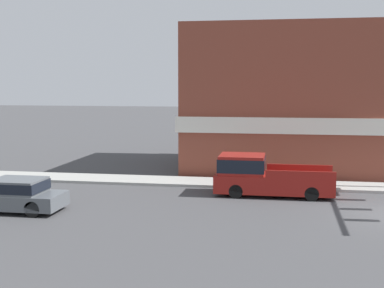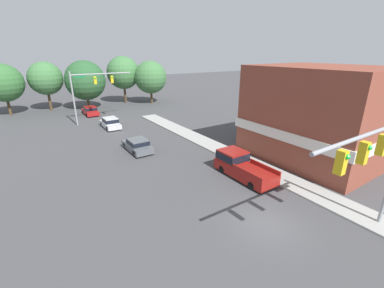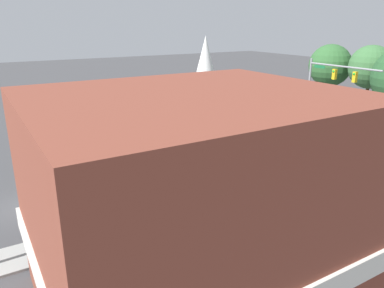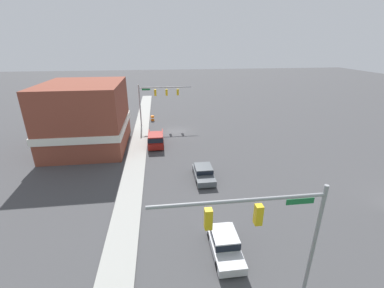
# 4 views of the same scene
# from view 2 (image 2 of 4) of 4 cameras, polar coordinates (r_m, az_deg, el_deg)

# --- Properties ---
(ground_plane) EXTENTS (200.00, 200.00, 0.00)m
(ground_plane) POSITION_cam_2_polar(r_m,az_deg,el_deg) (17.27, 16.20, -16.61)
(ground_plane) COLOR #424244
(sidewalk_curb) EXTENTS (2.40, 60.00, 0.14)m
(sidewalk_curb) POSITION_cam_2_polar(r_m,az_deg,el_deg) (21.38, 26.43, -10.23)
(sidewalk_curb) COLOR #9E9E99
(sidewalk_curb) RESTS_ON ground
(near_signal_assembly) EXTENTS (8.90, 0.49, 7.10)m
(near_signal_assembly) POSITION_cam_2_polar(r_m,az_deg,el_deg) (15.46, 35.80, -1.96)
(near_signal_assembly) COLOR gray
(near_signal_assembly) RESTS_ON ground
(far_signal_assembly) EXTENTS (8.55, 0.49, 7.52)m
(far_signal_assembly) POSITION_cam_2_polar(r_m,az_deg,el_deg) (40.13, -21.47, 12.04)
(far_signal_assembly) COLOR gray
(far_signal_assembly) RESTS_ON ground
(car_lead) EXTENTS (1.94, 4.32, 1.38)m
(car_lead) POSITION_cam_2_polar(r_m,az_deg,el_deg) (27.77, -12.01, -0.18)
(car_lead) COLOR black
(car_lead) RESTS_ON ground
(car_second_ahead) EXTENTS (1.83, 4.44, 1.48)m
(car_second_ahead) POSITION_cam_2_polar(r_m,az_deg,el_deg) (37.35, -17.70, 4.55)
(car_second_ahead) COLOR black
(car_second_ahead) RESTS_ON ground
(car_distant) EXTENTS (1.92, 4.52, 1.42)m
(car_distant) POSITION_cam_2_polar(r_m,az_deg,el_deg) (46.43, -21.68, 6.93)
(car_distant) COLOR black
(car_distant) RESTS_ON ground
(pickup_truck_parked) EXTENTS (2.13, 5.62, 1.94)m
(pickup_truck_parked) POSITION_cam_2_polar(r_m,az_deg,el_deg) (22.26, 10.61, -4.60)
(pickup_truck_parked) COLOR black
(pickup_truck_parked) RESTS_ON ground
(corner_brick_building) EXTENTS (10.29, 12.05, 8.82)m
(corner_brick_building) POSITION_cam_2_polar(r_m,az_deg,el_deg) (27.73, 26.30, 5.82)
(corner_brick_building) COLOR brown
(corner_brick_building) RESTS_ON ground
(backdrop_tree_left_far) EXTENTS (6.05, 6.05, 8.30)m
(backdrop_tree_left_far) POSITION_cam_2_polar(r_m,az_deg,el_deg) (52.15, -36.41, 10.87)
(backdrop_tree_left_far) COLOR #4C3823
(backdrop_tree_left_far) RESTS_ON ground
(backdrop_tree_left_mid) EXTENTS (5.70, 5.70, 8.47)m
(backdrop_tree_left_mid) POSITION_cam_2_polar(r_m,az_deg,el_deg) (52.72, -29.78, 12.53)
(backdrop_tree_left_mid) COLOR #4C3823
(backdrop_tree_left_mid) RESTS_ON ground
(backdrop_tree_center) EXTENTS (6.97, 6.97, 8.63)m
(backdrop_tree_center) POSITION_cam_2_polar(r_m,az_deg,el_deg) (51.00, -22.63, 12.90)
(backdrop_tree_center) COLOR #4C3823
(backdrop_tree_center) RESTS_ON ground
(backdrop_tree_right_mid) EXTENTS (6.42, 6.42, 9.23)m
(backdrop_tree_right_mid) POSITION_cam_2_polar(r_m,az_deg,el_deg) (55.13, -15.05, 15.04)
(backdrop_tree_right_mid) COLOR #4C3823
(backdrop_tree_right_mid) RESTS_ON ground
(backdrop_tree_right_far) EXTENTS (6.37, 6.37, 8.37)m
(backdrop_tree_right_far) POSITION_cam_2_polar(r_m,az_deg,el_deg) (53.48, -9.21, 14.42)
(backdrop_tree_right_far) COLOR #4C3823
(backdrop_tree_right_far) RESTS_ON ground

